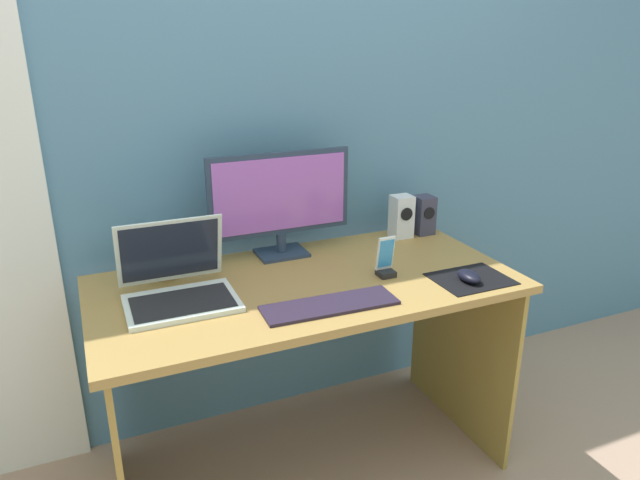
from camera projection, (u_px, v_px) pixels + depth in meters
name	position (u px, v px, depth m)	size (l,w,h in m)	color
ground_plane	(308.00, 463.00, 2.18)	(8.00, 8.00, 0.00)	tan
wall_back	(260.00, 111.00, 2.13)	(6.00, 0.04, 2.50)	teal
desk	(307.00, 323.00, 1.98)	(1.39, 0.68, 0.75)	#9F793E
monitor	(280.00, 200.00, 2.08)	(0.53, 0.14, 0.38)	#26354C
speaker_right	(424.00, 215.00, 2.35)	(0.07, 0.08, 0.16)	#36354B
speaker_near_monitor	(401.00, 216.00, 2.31)	(0.08, 0.08, 0.17)	silver
laptop	(178.00, 285.00, 1.78)	(0.33, 0.30, 0.24)	silver
fishbowl	(162.00, 253.00, 1.95)	(0.17, 0.17, 0.17)	silver
keyboard_external	(330.00, 305.00, 1.75)	(0.41, 0.13, 0.01)	#251C2D
mousepad	(471.00, 279.00, 1.94)	(0.25, 0.20, 0.00)	black
mouse	(469.00, 276.00, 1.91)	(0.06, 0.10, 0.04)	black
phone_in_dock	(386.00, 262.00, 1.95)	(0.06, 0.05, 0.14)	black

